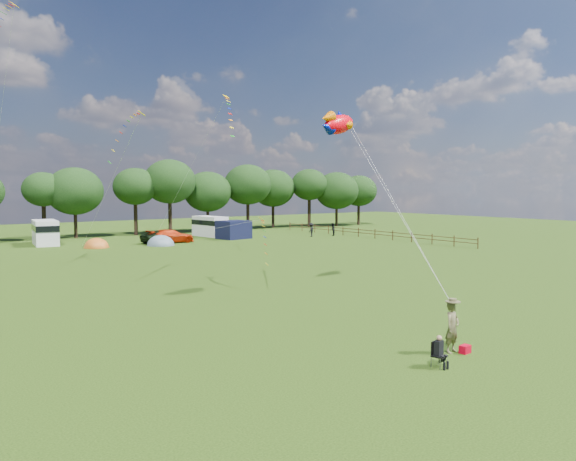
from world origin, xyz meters
TOP-DOWN VIEW (x-y plane):
  - ground_plane at (0.00, 0.00)m, footprint 180.00×180.00m
  - tree_line at (5.30, 54.99)m, footprint 102.98×10.98m
  - fence at (32.00, 34.50)m, footprint 0.12×33.12m
  - car_c at (8.88, 42.97)m, footprint 5.29×2.33m
  - car_d at (8.17, 43.25)m, footprint 5.65×2.97m
  - campervan_c at (-3.36, 49.30)m, footprint 3.12×5.90m
  - campervan_d at (16.78, 48.12)m, footprint 2.81×5.57m
  - tent_orange at (0.24, 42.77)m, footprint 2.65×2.90m
  - tent_greyblue at (6.74, 40.97)m, footprint 3.06×3.35m
  - awning_navy at (17.49, 43.27)m, footprint 4.06×3.49m
  - kite_flyer at (-0.73, -3.73)m, footprint 0.78×0.56m
  - camp_chair at (-2.61, -4.57)m, footprint 0.55×0.55m
  - kite_bag at (-0.39, -4.10)m, footprint 0.47×0.34m
  - fish_kite at (4.29, 8.84)m, footprint 3.39×1.80m
  - streamer_kite_a at (-11.12, 25.06)m, footprint 3.33×5.61m
  - streamer_kite_b at (-5.27, 17.91)m, footprint 4.16×4.67m
  - streamer_kite_c at (2.56, 14.26)m, footprint 3.01×4.89m
  - walker_a at (30.24, 39.11)m, footprint 0.97×0.92m
  - walker_b at (27.09, 39.74)m, footprint 1.29×1.06m
  - streamer_kite_d at (7.04, 26.44)m, footprint 2.60×4.93m

SIDE VIEW (x-z plane):
  - ground_plane at x=0.00m, z-range 0.00..0.00m
  - tent_greyblue at x=6.74m, z-range -1.12..1.16m
  - tent_orange at x=0.24m, z-range -1.01..1.06m
  - kite_bag at x=-0.39m, z-range 0.00..0.31m
  - camp_chair at x=-2.61m, z-range 0.11..1.28m
  - fence at x=32.00m, z-range 0.10..1.30m
  - car_d at x=8.17m, z-range 0.00..1.48m
  - car_c at x=8.88m, z-range 0.00..1.57m
  - walker_a at x=30.24m, z-range 0.00..1.71m
  - walker_b at x=27.09m, z-range 0.00..1.82m
  - kite_flyer at x=-0.73m, z-range 0.00..1.98m
  - awning_navy at x=17.49m, z-range 0.00..2.27m
  - campervan_d at x=16.78m, z-range 0.10..2.73m
  - campervan_c at x=-3.36m, z-range 0.10..2.86m
  - streamer_kite_c at x=2.56m, z-range 2.03..4.79m
  - tree_line at x=5.30m, z-range 1.21..11.48m
  - fish_kite at x=4.29m, z-range 9.37..11.15m
  - streamer_kite_b at x=-5.27m, z-range 8.42..12.21m
  - streamer_kite_d at x=7.04m, z-range 11.31..15.56m
  - streamer_kite_a at x=-11.12m, z-range 14.61..20.37m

